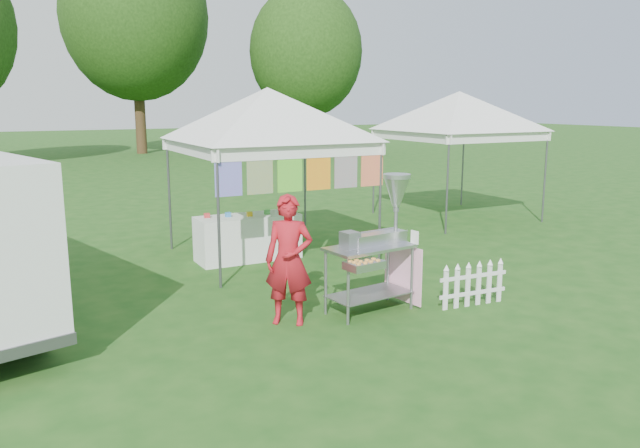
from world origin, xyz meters
TOP-DOWN VIEW (x-y plane):
  - ground at (0.00, 0.00)m, footprint 120.00×120.00m
  - canopy_main at (0.00, 3.49)m, footprint 4.24×4.24m
  - canopy_right at (5.50, 5.00)m, footprint 4.24×4.24m
  - tree_mid at (3.00, 28.00)m, footprint 7.60×7.60m
  - tree_right at (10.00, 22.00)m, footprint 5.60×5.60m
  - donut_cart at (0.16, 0.12)m, footprint 1.30×1.03m
  - vendor at (-1.15, 0.21)m, footprint 0.72×0.67m
  - picket_fence at (1.36, -0.35)m, footprint 1.08×0.10m
  - display_table at (-0.42, 3.50)m, footprint 1.80×0.70m

SIDE VIEW (x-z plane):
  - ground at x=0.00m, z-range 0.00..0.00m
  - picket_fence at x=1.36m, z-range 0.01..0.57m
  - display_table at x=-0.42m, z-range 0.00..0.79m
  - vendor at x=-1.15m, z-range 0.00..1.64m
  - donut_cart at x=0.16m, z-range 0.16..1.97m
  - canopy_main at x=0.00m, z-range 1.26..4.71m
  - canopy_right at x=5.50m, z-range 1.27..4.72m
  - tree_right at x=10.00m, z-range 0.97..9.39m
  - tree_mid at x=3.00m, z-range 1.38..12.90m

